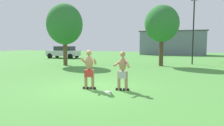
% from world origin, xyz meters
% --- Properties ---
extents(ground_plane, '(80.00, 80.00, 0.00)m').
position_xyz_m(ground_plane, '(0.00, 0.00, 0.00)').
color(ground_plane, '#4C8E3D').
extents(player_near, '(0.67, 0.63, 1.68)m').
position_xyz_m(player_near, '(-0.03, -0.15, 0.89)').
color(player_near, black).
rests_on(player_near, ground_plane).
extents(player_in_gray, '(0.67, 0.61, 1.64)m').
position_xyz_m(player_in_gray, '(1.40, 0.04, 0.85)').
color(player_in_gray, black).
rests_on(player_in_gray, ground_plane).
extents(frisbee, '(0.29, 0.29, 0.03)m').
position_xyz_m(frisbee, '(0.93, -0.46, 0.01)').
color(frisbee, white).
rests_on(frisbee, ground_plane).
extents(car_silver_near_post, '(4.37, 2.16, 1.58)m').
position_xyz_m(car_silver_near_post, '(-11.31, 15.91, 0.82)').
color(car_silver_near_post, silver).
rests_on(car_silver_near_post, ground_plane).
extents(lamp_post, '(0.60, 0.24, 6.09)m').
position_xyz_m(lamp_post, '(4.64, 12.53, 3.70)').
color(lamp_post, black).
rests_on(lamp_post, ground_plane).
extents(outbuilding_behind_lot, '(10.99, 4.41, 4.10)m').
position_xyz_m(outbuilding_behind_lot, '(2.04, 29.18, 2.05)').
color(outbuilding_behind_lot, slate).
rests_on(outbuilding_behind_lot, ground_plane).
extents(tree_left_field, '(3.18, 3.18, 5.46)m').
position_xyz_m(tree_left_field, '(-6.21, 8.01, 3.64)').
color(tree_left_field, brown).
rests_on(tree_left_field, ground_plane).
extents(tree_near_building, '(2.94, 2.94, 5.23)m').
position_xyz_m(tree_near_building, '(1.99, 10.18, 3.63)').
color(tree_near_building, '#4C3823').
rests_on(tree_near_building, ground_plane).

